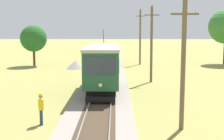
{
  "coord_description": "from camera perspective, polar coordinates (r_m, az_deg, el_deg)",
  "views": [
    {
      "loc": [
        1.02,
        -2.97,
        5.37
      ],
      "look_at": [
        0.75,
        20.35,
        2.11
      ],
      "focal_mm": 50.19,
      "sensor_mm": 36.0,
      "label": 1
    }
  ],
  "objects": [
    {
      "name": "red_tram",
      "position": [
        24.93,
        -1.69,
        0.64
      ],
      "size": [
        2.6,
        8.54,
        4.79
      ],
      "color": "#235633",
      "rests_on": "rail_right"
    },
    {
      "name": "freight_car",
      "position": [
        43.39,
        -0.7,
        2.92
      ],
      "size": [
        2.4,
        5.2,
        2.31
      ],
      "color": "#93471E",
      "rests_on": "rail_right"
    },
    {
      "name": "utility_pole_near_tram",
      "position": [
        16.41,
        12.85,
        1.2
      ],
      "size": [
        1.4,
        0.26,
        6.8
      ],
      "color": "brown",
      "rests_on": "ground"
    },
    {
      "name": "utility_pole_mid",
      "position": [
        30.48,
        7.2,
        4.86
      ],
      "size": [
        1.4,
        0.54,
        7.31
      ],
      "color": "brown",
      "rests_on": "ground"
    },
    {
      "name": "utility_pole_far",
      "position": [
        44.41,
        5.15,
        6.1
      ],
      "size": [
        1.4,
        0.58,
        7.71
      ],
      "color": "brown",
      "rests_on": "ground"
    },
    {
      "name": "gravel_pile",
      "position": [
        40.15,
        -6.65,
        0.99
      ],
      "size": [
        2.5,
        2.5,
        1.07
      ],
      "primitive_type": "cone",
      "color": "#9E998E",
      "rests_on": "ground"
    },
    {
      "name": "track_worker",
      "position": [
        17.63,
        -12.82,
        -6.65
      ],
      "size": [
        0.36,
        0.44,
        1.78
      ],
      "rotation": [
        0.0,
        0.0,
        0.38
      ],
      "color": "navy",
      "rests_on": "ground"
    },
    {
      "name": "tree_right_near",
      "position": [
        43.83,
        -14.11,
        5.58
      ],
      "size": [
        3.58,
        3.58,
        5.53
      ],
      "color": "#4C3823",
      "rests_on": "ground"
    }
  ]
}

